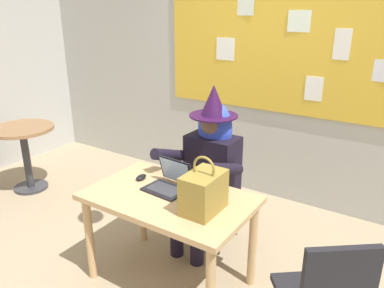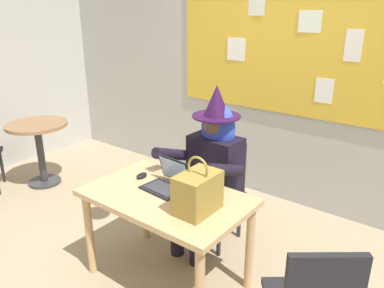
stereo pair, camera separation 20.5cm
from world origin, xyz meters
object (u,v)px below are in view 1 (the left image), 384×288
(person_costumed, at_px, (209,160))
(handbag, at_px, (204,192))
(desk_main, at_px, (169,208))
(laptop, at_px, (169,182))
(side_table_round, at_px, (24,144))
(chair_at_desk, at_px, (215,185))
(computer_mouse, at_px, (141,177))

(person_costumed, xyz_separation_m, handbag, (0.34, -0.64, 0.08))
(desk_main, relative_size, laptop, 3.68)
(person_costumed, distance_m, laptop, 0.51)
(desk_main, xyz_separation_m, side_table_round, (-2.24, 0.37, -0.08))
(laptop, bearing_deg, person_costumed, 91.20)
(handbag, bearing_deg, person_costumed, 118.15)
(laptop, bearing_deg, desk_main, -49.79)
(chair_at_desk, distance_m, side_table_round, 2.23)
(desk_main, xyz_separation_m, handbag, (0.31, -0.04, 0.24))
(person_costumed, relative_size, laptop, 4.38)
(laptop, xyz_separation_m, handbag, (0.37, -0.14, 0.09))
(desk_main, distance_m, side_table_round, 2.27)
(person_costumed, bearing_deg, handbag, 29.62)
(person_costumed, relative_size, handbag, 3.65)
(desk_main, distance_m, person_costumed, 0.62)
(chair_at_desk, relative_size, computer_mouse, 8.52)
(laptop, relative_size, side_table_round, 0.43)
(computer_mouse, xyz_separation_m, side_table_round, (-1.91, 0.27, -0.20))
(person_costumed, bearing_deg, chair_at_desk, -178.08)
(person_costumed, height_order, handbag, person_costumed)
(laptop, xyz_separation_m, side_table_round, (-2.17, 0.28, -0.23))
(person_costumed, distance_m, side_table_round, 2.23)
(person_costumed, xyz_separation_m, computer_mouse, (-0.30, -0.50, -0.04))
(desk_main, relative_size, chair_at_desk, 1.31)
(computer_mouse, height_order, handbag, handbag)
(laptop, xyz_separation_m, computer_mouse, (-0.27, 0.01, -0.03))
(computer_mouse, distance_m, handbag, 0.67)
(desk_main, bearing_deg, side_table_round, 170.62)
(handbag, bearing_deg, side_table_round, 170.76)
(computer_mouse, bearing_deg, laptop, -6.53)
(desk_main, relative_size, handbag, 3.07)
(handbag, bearing_deg, desk_main, 171.76)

